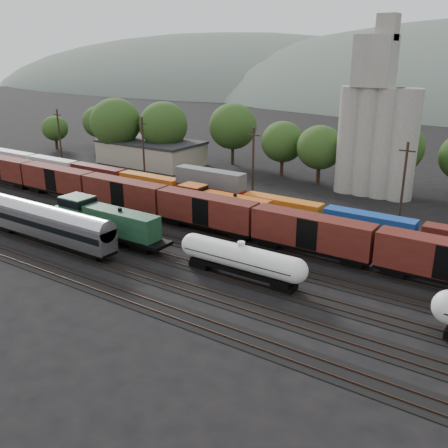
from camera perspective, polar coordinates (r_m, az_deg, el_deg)
The scene contains 12 objects.
ground at distance 59.82m, azimuth 2.36°, elevation -3.99°, with size 600.00×600.00×0.00m, color black.
tracks at distance 59.80m, azimuth 2.37°, elevation -3.95°, with size 180.00×33.20×0.20m.
green_locomotive at distance 66.42m, azimuth -13.69°, elevation 0.44°, with size 18.74×3.31×4.96m.
tank_car_a at distance 53.70m, azimuth 1.96°, elevation -3.95°, with size 15.53×2.78×4.07m.
passenger_coach at distance 66.86m, azimuth -19.59°, elevation 0.24°, with size 22.17×2.73×5.03m.
orange_locomotive at distance 72.39m, azimuth -0.76°, elevation 2.33°, with size 17.79×2.97×4.45m.
boxcar_string at distance 71.99m, azimuth -6.99°, elevation 2.57°, with size 122.80×2.90×4.20m.
container_wall at distance 69.37m, azimuth 13.03°, elevation 0.90°, with size 165.64×2.60×5.80m.
grain_silo at distance 87.64m, azimuth 17.01°, elevation 10.32°, with size 13.40×5.00×29.00m.
industrial_sheds at distance 87.69m, azimuth 18.40°, elevation 4.36°, with size 119.38×17.26×5.10m.
tree_band at distance 93.76m, azimuth 12.35°, elevation 8.92°, with size 161.64×23.10×14.01m.
utility_poles at distance 76.67m, azimuth 11.12°, elevation 5.77°, with size 122.20×0.36×12.00m.
Camera 1 is at (28.54, -47.02, 23.53)m, focal length 40.00 mm.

